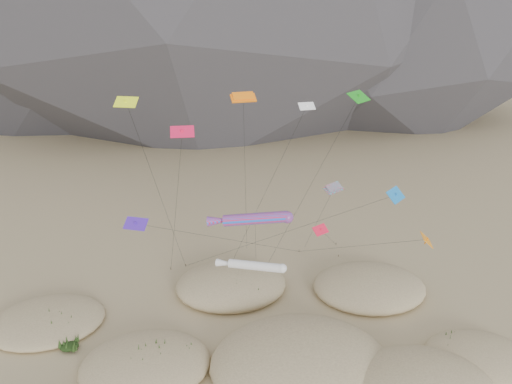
% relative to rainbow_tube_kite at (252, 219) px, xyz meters
% --- Properties ---
extents(dunes, '(53.41, 37.08, 4.30)m').
position_rel_rainbow_tube_kite_xyz_m(dunes, '(-0.02, -8.85, -10.94)').
color(dunes, '#CCB789').
rests_on(dunes, ground).
extents(dune_grass, '(41.28, 27.63, 1.47)m').
position_rel_rainbow_tube_kite_xyz_m(dune_grass, '(-0.04, -7.86, -10.85)').
color(dune_grass, black).
rests_on(dune_grass, ground).
extents(kite_stakes, '(23.26, 6.17, 0.30)m').
position_rel_rainbow_tube_kite_xyz_m(kite_stakes, '(2.54, 11.49, -11.54)').
color(kite_stakes, '#3F2D1E').
rests_on(kite_stakes, ground).
extents(rainbow_tube_kite, '(8.75, 14.17, 12.67)m').
position_rel_rainbow_tube_kite_xyz_m(rainbow_tube_kite, '(0.00, 0.00, 0.00)').
color(rainbow_tube_kite, red).
rests_on(rainbow_tube_kite, ground).
extents(white_tube_kite, '(6.31, 17.82, 10.29)m').
position_rel_rainbow_tube_kite_xyz_m(white_tube_kite, '(-0.87, -5.78, -2.08)').
color(white_tube_kite, silver).
rests_on(white_tube_kite, ground).
extents(orange_parafoil, '(3.66, 16.33, 24.53)m').
position_rel_rainbow_tube_kite_xyz_m(orange_parafoil, '(-0.74, 0.30, 12.04)').
color(orange_parafoil, orange).
rests_on(orange_parafoil, ground).
extents(multi_parafoil, '(3.19, 18.21, 15.97)m').
position_rel_rainbow_tube_kite_xyz_m(multi_parafoil, '(7.65, -2.25, 3.63)').
color(multi_parafoil, red).
rests_on(multi_parafoil, ground).
extents(delta_kites, '(30.52, 20.72, 24.27)m').
position_rel_rainbow_tube_kite_xyz_m(delta_kites, '(2.90, -0.04, 5.22)').
color(delta_kites, white).
rests_on(delta_kites, ground).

